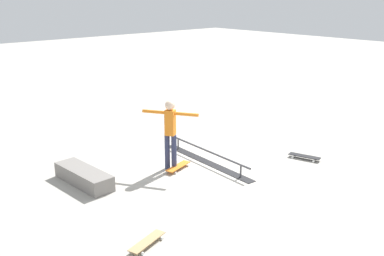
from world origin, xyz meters
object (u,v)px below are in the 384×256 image
(grind_rail, at_px, (207,157))
(skate_ledge, at_px, (84,176))
(skater_main, at_px, (170,130))
(loose_skateboard_black, at_px, (304,156))
(loose_skateboard_natural, at_px, (147,242))
(skateboard_main, at_px, (178,167))

(grind_rail, relative_size, skate_ledge, 1.93)
(grind_rail, xyz_separation_m, skater_main, (0.27, 0.94, 0.84))
(skater_main, bearing_deg, loose_skateboard_black, 27.80)
(skater_main, xyz_separation_m, loose_skateboard_natural, (-2.37, 2.47, -0.91))
(skater_main, distance_m, loose_skateboard_black, 3.56)
(loose_skateboard_black, relative_size, loose_skateboard_natural, 1.00)
(loose_skateboard_black, bearing_deg, skateboard_main, -135.93)
(grind_rail, relative_size, loose_skateboard_black, 3.89)
(skateboard_main, bearing_deg, loose_skateboard_natural, 24.62)
(grind_rail, distance_m, skate_ledge, 3.06)
(grind_rail, xyz_separation_m, skate_ledge, (0.89, 2.93, 0.03))
(loose_skateboard_natural, bearing_deg, skateboard_main, -155.66)
(grind_rail, height_order, skateboard_main, grind_rail)
(skate_ledge, height_order, skater_main, skater_main)
(grind_rail, bearing_deg, loose_skateboard_black, -122.63)
(skater_main, bearing_deg, loose_skateboard_natural, -77.41)
(loose_skateboard_natural, bearing_deg, skate_ledge, -115.67)
(skateboard_main, xyz_separation_m, loose_skateboard_black, (-1.62, -2.85, 0.00))
(skater_main, relative_size, skateboard_main, 2.06)
(loose_skateboard_natural, bearing_deg, loose_skateboard_black, 169.82)
(grind_rail, bearing_deg, skateboard_main, 85.75)
(grind_rail, height_order, loose_skateboard_black, grind_rail)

